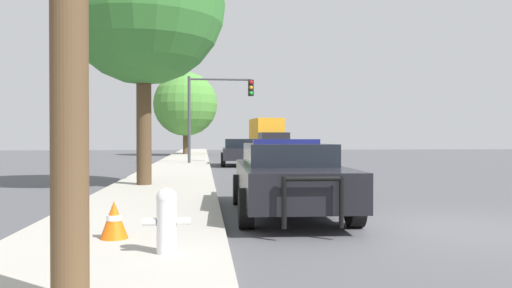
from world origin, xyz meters
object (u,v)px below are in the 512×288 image
at_px(police_car, 288,176).
at_px(tree_sidewalk_far, 185,104).
at_px(car_background_oncoming, 293,149).
at_px(fire_hydrant, 166,218).
at_px(traffic_cone, 114,219).
at_px(traffic_light, 216,102).
at_px(box_truck, 267,136).
at_px(car_background_midblock, 240,152).
at_px(tree_sidewalk_near, 144,4).

xyz_separation_m(police_car, tree_sidewalk_far, (-3.19, 33.10, 3.63)).
bearing_deg(car_background_oncoming, fire_hydrant, 80.94).
relative_size(police_car, traffic_cone, 9.96).
bearing_deg(traffic_light, tree_sidewalk_far, 98.40).
xyz_separation_m(box_truck, tree_sidewalk_far, (-7.35, -2.45, 2.66)).
xyz_separation_m(box_truck, traffic_cone, (-7.00, -38.32, -1.33)).
bearing_deg(traffic_light, traffic_cone, -95.21).
height_order(car_background_midblock, box_truck, box_truck).
distance_m(traffic_light, car_background_oncoming, 9.85).
relative_size(traffic_light, car_background_midblock, 1.17).
relative_size(tree_sidewalk_far, tree_sidewalk_near, 0.91).
bearing_deg(traffic_light, car_background_midblock, -39.02).
bearing_deg(traffic_light, car_background_oncoming, 53.10).
xyz_separation_m(car_background_midblock, traffic_cone, (-3.11, -19.72, -0.38)).
bearing_deg(car_background_midblock, box_truck, 80.07).
bearing_deg(box_truck, car_background_midblock, 74.32).
bearing_deg(police_car, traffic_cone, 45.96).
distance_m(police_car, traffic_light, 18.17).
relative_size(traffic_light, tree_sidewalk_far, 0.68).
bearing_deg(traffic_cone, fire_hydrant, -50.81).
bearing_deg(car_background_oncoming, box_truck, -82.74).
bearing_deg(traffic_cone, car_background_midblock, 81.05).
xyz_separation_m(police_car, traffic_light, (-0.95, 17.94, 2.76)).
distance_m(police_car, box_truck, 35.80).
distance_m(car_background_midblock, tree_sidewalk_near, 13.20).
distance_m(car_background_midblock, box_truck, 19.02).
bearing_deg(police_car, car_background_midblock, -89.18).
bearing_deg(car_background_midblock, fire_hydrant, -94.58).
distance_m(fire_hydrant, box_truck, 39.77).
distance_m(traffic_light, car_background_midblock, 3.16).
height_order(traffic_light, tree_sidewalk_near, tree_sidewalk_near).
height_order(fire_hydrant, tree_sidewalk_near, tree_sidewalk_near).
bearing_deg(tree_sidewalk_far, police_car, -84.49).
relative_size(car_background_midblock, box_truck, 0.57).
height_order(fire_hydrant, car_background_midblock, car_background_midblock).
distance_m(car_background_oncoming, box_truck, 10.12).
xyz_separation_m(traffic_light, tree_sidewalk_far, (-2.24, 15.16, 0.88)).
bearing_deg(tree_sidewalk_near, traffic_cone, -86.18).
relative_size(traffic_light, car_background_oncoming, 1.00).
distance_m(fire_hydrant, traffic_light, 21.88).
height_order(tree_sidewalk_far, traffic_cone, tree_sidewalk_far).
relative_size(police_car, traffic_light, 1.07).
height_order(car_background_oncoming, tree_sidewalk_near, tree_sidewalk_near).
bearing_deg(car_background_midblock, traffic_light, 142.86).
distance_m(tree_sidewalk_far, traffic_cone, 36.10).
distance_m(tree_sidewalk_near, traffic_cone, 9.38).
bearing_deg(tree_sidewalk_far, box_truck, 18.41).
bearing_deg(fire_hydrant, traffic_cone, 129.19).
height_order(police_car, box_truck, box_truck).
relative_size(box_truck, traffic_cone, 13.90).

